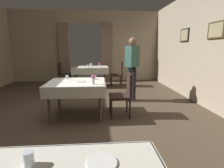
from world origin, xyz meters
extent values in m
plane|color=#4C3D2D|center=(0.00, 0.00, 0.00)|extent=(10.08, 10.08, 0.00)
cube|color=tan|center=(3.20, 0.00, 1.50)|extent=(0.12, 8.40, 3.00)
cube|color=#47331E|center=(3.12, 0.20, 1.83)|extent=(0.03, 0.56, 0.37)
cube|color=#998C66|center=(3.11, 0.20, 1.83)|extent=(0.01, 0.46, 0.30)
cube|color=black|center=(3.12, 1.60, 1.82)|extent=(0.03, 0.49, 0.38)
cube|color=#998C66|center=(3.11, 1.60, 1.82)|extent=(0.01, 0.40, 0.31)
cube|color=tan|center=(-1.95, 4.20, 1.50)|extent=(2.50, 0.12, 3.00)
cube|color=tan|center=(1.95, 4.20, 1.50)|extent=(2.50, 0.12, 3.00)
cube|color=tan|center=(0.00, 4.20, 2.75)|extent=(1.40, 0.12, 0.50)
cube|color=#7F6B56|center=(-0.92, 4.06, 1.24)|extent=(0.44, 0.14, 2.48)
cube|color=#7F6B56|center=(0.92, 4.06, 1.24)|extent=(0.44, 0.14, 2.48)
cube|color=silver|center=(0.19, -2.37, 0.62)|extent=(1.49, 0.02, 0.26)
cylinder|color=#4C3D2D|center=(-0.41, -0.33, 0.35)|extent=(0.06, 0.06, 0.71)
cylinder|color=#4C3D2D|center=(0.56, -0.33, 0.35)|extent=(0.06, 0.06, 0.71)
cylinder|color=#4C3D2D|center=(-0.41, 0.45, 0.35)|extent=(0.06, 0.06, 0.71)
cylinder|color=#4C3D2D|center=(0.56, 0.45, 0.35)|extent=(0.06, 0.06, 0.71)
cube|color=#4C3D2D|center=(0.08, 0.06, 0.72)|extent=(1.13, 0.95, 0.03)
cube|color=silver|center=(0.08, 0.06, 0.74)|extent=(1.19, 1.01, 0.01)
cube|color=silver|center=(0.08, -0.44, 0.64)|extent=(1.19, 0.02, 0.22)
cube|color=silver|center=(0.08, 0.56, 0.64)|extent=(1.19, 0.02, 0.22)
cube|color=silver|center=(-0.52, 0.06, 0.64)|extent=(0.02, 1.01, 0.22)
cube|color=silver|center=(0.67, 0.06, 0.64)|extent=(0.02, 1.01, 0.22)
cylinder|color=#4C3D2D|center=(-0.32, 2.65, 0.35)|extent=(0.06, 0.06, 0.71)
cylinder|color=#4C3D2D|center=(0.77, 2.65, 0.35)|extent=(0.06, 0.06, 0.71)
cylinder|color=#4C3D2D|center=(-0.32, 3.29, 0.35)|extent=(0.06, 0.06, 0.71)
cylinder|color=#4C3D2D|center=(0.77, 3.29, 0.35)|extent=(0.06, 0.06, 0.71)
cube|color=#4C3D2D|center=(0.22, 2.97, 0.72)|extent=(1.26, 0.80, 0.03)
cube|color=silver|center=(0.22, 2.97, 0.74)|extent=(1.32, 0.86, 0.01)
cube|color=silver|center=(0.22, 2.54, 0.64)|extent=(1.32, 0.02, 0.23)
cube|color=silver|center=(0.22, 3.40, 0.64)|extent=(1.32, 0.02, 0.23)
cube|color=silver|center=(-0.43, 2.97, 0.64)|extent=(0.02, 0.86, 0.23)
cube|color=silver|center=(0.88, 2.97, 0.64)|extent=(0.02, 0.86, 0.23)
cylinder|color=black|center=(0.79, -0.23, 0.21)|extent=(0.04, 0.04, 0.42)
cylinder|color=black|center=(0.79, 0.15, 0.21)|extent=(0.04, 0.04, 0.42)
cylinder|color=black|center=(1.17, -0.23, 0.21)|extent=(0.04, 0.04, 0.42)
cylinder|color=black|center=(1.17, 0.15, 0.21)|extent=(0.04, 0.04, 0.42)
cube|color=black|center=(0.98, -0.04, 0.43)|extent=(0.44, 0.44, 0.06)
cube|color=black|center=(1.18, -0.04, 0.69)|extent=(0.05, 0.42, 0.48)
cylinder|color=black|center=(-0.55, 3.21, 0.21)|extent=(0.04, 0.04, 0.42)
cylinder|color=black|center=(-0.55, 2.83, 0.21)|extent=(0.04, 0.04, 0.42)
cylinder|color=black|center=(-0.93, 3.21, 0.21)|extent=(0.04, 0.04, 0.42)
cylinder|color=black|center=(-0.93, 2.83, 0.21)|extent=(0.04, 0.04, 0.42)
cube|color=black|center=(-0.74, 3.02, 0.43)|extent=(0.44, 0.44, 0.06)
cube|color=black|center=(-0.94, 3.02, 0.69)|extent=(0.05, 0.42, 0.48)
cylinder|color=black|center=(1.00, 2.71, 0.21)|extent=(0.04, 0.04, 0.42)
cylinder|color=black|center=(1.00, 3.09, 0.21)|extent=(0.04, 0.04, 0.42)
cylinder|color=black|center=(1.38, 2.71, 0.21)|extent=(0.04, 0.04, 0.42)
cylinder|color=black|center=(1.38, 3.09, 0.21)|extent=(0.04, 0.04, 0.42)
cube|color=black|center=(1.19, 2.90, 0.43)|extent=(0.44, 0.44, 0.06)
cube|color=black|center=(1.39, 2.90, 0.69)|extent=(0.05, 0.42, 0.48)
cylinder|color=white|center=(0.56, -2.59, 0.76)|extent=(0.19, 0.19, 0.01)
cylinder|color=silver|center=(0.12, -2.57, 0.79)|extent=(0.06, 0.06, 0.09)
cylinder|color=silver|center=(0.43, -0.25, 0.81)|extent=(0.06, 0.06, 0.12)
sphere|color=#D84C8C|center=(0.43, -0.25, 0.90)|extent=(0.07, 0.07, 0.07)
cylinder|color=white|center=(0.15, 0.05, 0.76)|extent=(0.23, 0.23, 0.01)
cylinder|color=silver|center=(-0.17, 0.36, 0.80)|extent=(0.07, 0.07, 0.09)
cylinder|color=silver|center=(0.45, 0.27, 0.79)|extent=(0.08, 0.08, 0.09)
cylinder|color=silver|center=(0.58, 2.68, 0.81)|extent=(0.06, 0.06, 0.11)
sphere|color=#D84C8C|center=(0.58, 2.68, 0.89)|extent=(0.07, 0.07, 0.07)
cylinder|color=white|center=(0.42, 2.95, 0.76)|extent=(0.22, 0.22, 0.01)
cylinder|color=silver|center=(0.15, 2.74, 0.80)|extent=(0.07, 0.07, 0.10)
cylinder|color=silver|center=(0.24, 3.17, 0.81)|extent=(0.08, 0.08, 0.12)
cylinder|color=black|center=(1.37, 0.96, 0.47)|extent=(0.12, 0.12, 0.95)
cylinder|color=black|center=(1.51, 1.08, 0.47)|extent=(0.12, 0.12, 0.95)
cube|color=#33594C|center=(1.44, 1.02, 1.23)|extent=(0.42, 0.40, 0.55)
sphere|color=brown|center=(1.44, 1.02, 1.61)|extent=(0.22, 0.22, 0.22)
camera|label=1|loc=(0.55, -3.51, 1.44)|focal=27.38mm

